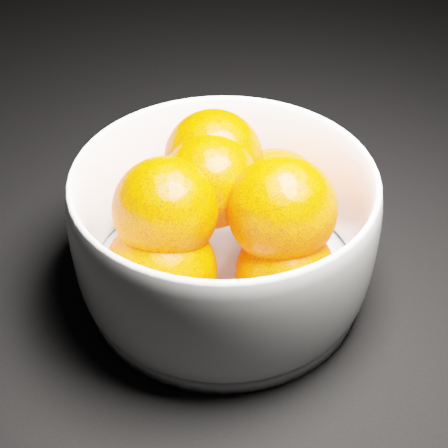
# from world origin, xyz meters

# --- Properties ---
(bowl) EXTENTS (0.24, 0.24, 0.11)m
(bowl) POSITION_xyz_m (0.25, 0.19, 0.06)
(bowl) COLOR white
(bowl) RESTS_ON ground
(orange_pile) EXTENTS (0.17, 0.18, 0.13)m
(orange_pile) POSITION_xyz_m (0.25, 0.19, 0.07)
(orange_pile) COLOR #FF4300
(orange_pile) RESTS_ON bowl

